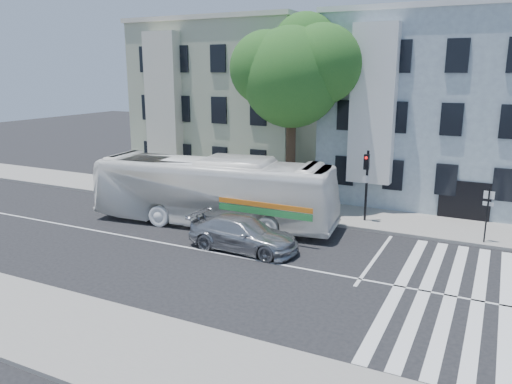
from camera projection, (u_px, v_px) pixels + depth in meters
The scene contains 11 objects.
ground at pixel (216, 253), 22.12m from camera, with size 120.00×120.00×0.00m, color black.
sidewalk_far at pixel (286, 208), 29.06m from camera, with size 80.00×4.00×0.15m, color gray.
sidewalk_near at pixel (80, 334), 15.14m from camera, with size 80.00×4.00×0.15m, color gray.
building_left at pixel (237, 103), 36.89m from camera, with size 12.00×10.00×11.00m, color #A2AB8F.
building_right at pixel (436, 110), 30.84m from camera, with size 12.00×10.00×11.00m, color #8B9AA6.
street_tree at pixel (295, 71), 27.84m from camera, with size 7.30×5.90×11.10m.
bus at pixel (213, 191), 25.87m from camera, with size 12.86×3.01×3.58m, color white.
sedan at pixel (243, 234), 22.36m from camera, with size 5.14×2.09×1.49m, color #AFB0B6.
hedge at pixel (182, 196), 30.15m from camera, with size 8.50×0.84×0.70m, color #2C6320, non-canonical shape.
traffic_signal at pixel (366, 177), 25.79m from camera, with size 0.41×0.52×3.88m.
far_sign_pole at pixel (488, 208), 22.71m from camera, with size 0.46×0.19×2.58m.
Camera 1 is at (10.88, -17.88, 7.86)m, focal length 35.00 mm.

